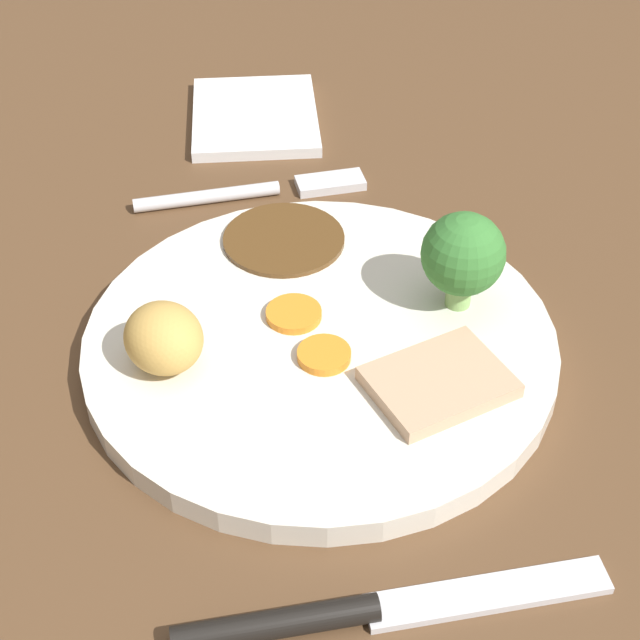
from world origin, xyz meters
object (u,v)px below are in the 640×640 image
dinner_plate (320,344)px  folded_napkin (251,117)px  roast_potato_left (164,338)px  knife (356,613)px  meat_slice_main (439,382)px  broccoli_floret (463,255)px  carrot_coin_front (294,314)px  fork (259,191)px  carrot_coin_back (324,355)px

dinner_plate → folded_napkin: (-25.50, 0.60, -0.30)cm
roast_potato_left → knife: (15.58, 6.04, -2.68)cm
meat_slice_main → broccoli_floret: size_ratio=1.17×
carrot_coin_front → knife: bearing=-3.3°
fork → folded_napkin: size_ratio=1.39×
dinner_plate → carrot_coin_front: 2.20cm
carrot_coin_front → broccoli_floret: 9.55cm
roast_potato_left → broccoli_floret: broccoli_floret is taller
dinner_plate → carrot_coin_back: bearing=-6.3°
carrot_coin_front → carrot_coin_back: bearing=13.8°
carrot_coin_back → broccoli_floret: bearing=108.1°
fork → roast_potato_left: bearing=-115.4°
meat_slice_main → roast_potato_left: 13.91cm
dinner_plate → folded_napkin: bearing=178.6°
meat_slice_main → carrot_coin_back: size_ratio=2.38×
broccoli_floret → meat_slice_main: bearing=-26.9°
meat_slice_main → broccoli_floret: broccoli_floret is taller
dinner_plate → carrot_coin_front: size_ratio=8.31×
carrot_coin_back → fork: 17.64cm
fork → folded_napkin: bearing=82.7°
dinner_plate → roast_potato_left: 8.50cm
meat_slice_main → carrot_coin_front: bearing=-139.2°
roast_potato_left → folded_napkin: size_ratio=0.39×
broccoli_floret → folded_napkin: bearing=-163.5°
meat_slice_main → knife: 12.93cm
fork → knife: bearing=-93.1°
meat_slice_main → knife: size_ratio=0.36×
roast_potato_left → fork: 18.06cm
carrot_coin_back → knife: size_ratio=0.15×
roast_potato_left → knife: bearing=21.2°
carrot_coin_back → fork: (-17.59, -0.38, -1.25)cm
roast_potato_left → folded_napkin: roast_potato_left is taller
carrot_coin_back → knife: bearing=-7.6°
broccoli_floret → knife: (16.82, -10.00, -4.27)cm
dinner_plate → carrot_coin_front: bearing=-147.5°
meat_slice_main → broccoli_floret: 7.35cm
dinner_plate → knife: dinner_plate is taller
meat_slice_main → carrot_coin_back: 6.08cm
carrot_coin_back → broccoli_floret: (-2.66, 8.12, 3.09)cm
folded_napkin → roast_potato_left: bearing=-18.6°
dinner_plate → carrot_coin_back: carrot_coin_back is taller
carrot_coin_front → folded_napkin: 23.91cm
carrot_coin_front → fork: 14.12cm
roast_potato_left → broccoli_floret: (-1.24, 16.05, 1.59)cm
knife → fork: bearing=89.4°
carrot_coin_back → broccoli_floret: 9.09cm
roast_potato_left → carrot_coin_back: (1.42, 7.93, -1.50)cm
dinner_plate → broccoli_floret: broccoli_floret is taller
carrot_coin_front → carrot_coin_back: same height
meat_slice_main → dinner_plate: bearing=-136.9°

